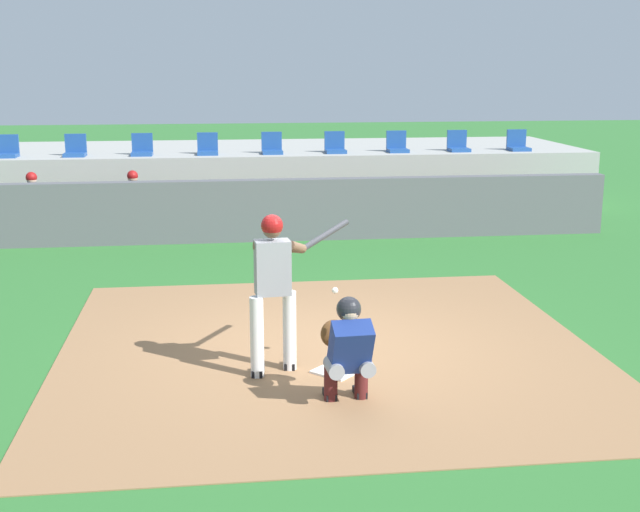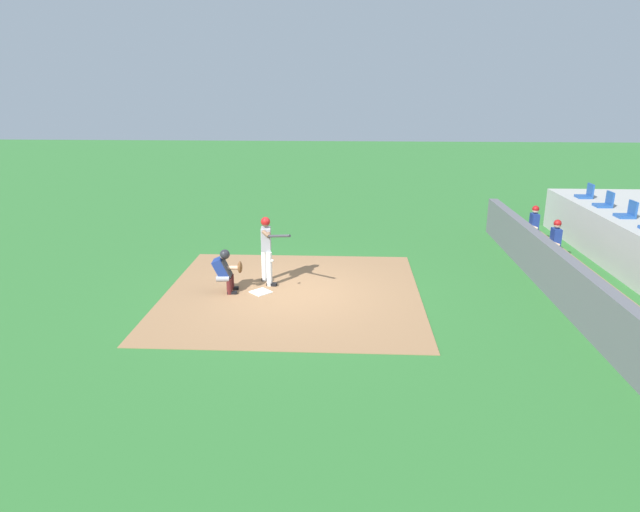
{
  "view_description": "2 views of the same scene",
  "coord_description": "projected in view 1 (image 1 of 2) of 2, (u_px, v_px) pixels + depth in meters",
  "views": [
    {
      "loc": [
        -1.29,
        -9.5,
        3.37
      ],
      "look_at": [
        0.0,
        0.7,
        1.0
      ],
      "focal_mm": 46.75,
      "sensor_mm": 36.0,
      "label": 1
    },
    {
      "loc": [
        12.94,
        1.35,
        5.01
      ],
      "look_at": [
        0.0,
        0.7,
        1.0
      ],
      "focal_mm": 30.94,
      "sensor_mm": 36.0,
      "label": 2
    }
  ],
  "objects": [
    {
      "name": "dugout_player_0",
      "position": [
        32.0,
        204.0,
        16.45
      ],
      "size": [
        0.49,
        0.7,
        1.3
      ],
      "color": "#939399",
      "rests_on": "ground"
    },
    {
      "name": "stadium_seat_4",
      "position": [
        272.0,
        148.0,
        18.82
      ],
      "size": [
        0.46,
        0.46,
        0.48
      ],
      "color": "#1E478C",
      "rests_on": "stands_platform"
    },
    {
      "name": "stadium_seat_2",
      "position": [
        142.0,
        149.0,
        18.47
      ],
      "size": [
        0.46,
        0.46,
        0.48
      ],
      "color": "#1E478C",
      "rests_on": "stands_platform"
    },
    {
      "name": "stadium_seat_3",
      "position": [
        208.0,
        148.0,
        18.64
      ],
      "size": [
        0.46,
        0.46,
        0.48
      ],
      "color": "#1E478C",
      "rests_on": "stands_platform"
    },
    {
      "name": "home_plate",
      "position": [
        337.0,
        371.0,
        9.32
      ],
      "size": [
        0.62,
        0.62,
        0.02
      ],
      "primitive_type": "cube",
      "rotation": [
        0.0,
        0.0,
        0.79
      ],
      "color": "white",
      "rests_on": "dirt_infield"
    },
    {
      "name": "dugout_player_1",
      "position": [
        133.0,
        202.0,
        16.69
      ],
      "size": [
        0.49,
        0.7,
        1.3
      ],
      "color": "#939399",
      "rests_on": "ground"
    },
    {
      "name": "batter_at_plate",
      "position": [
        275.0,
        283.0,
        9.09
      ],
      "size": [
        1.21,
        0.92,
        1.8
      ],
      "color": "silver",
      "rests_on": "ground"
    },
    {
      "name": "stadium_seat_7",
      "position": [
        458.0,
        145.0,
        19.35
      ],
      "size": [
        0.46,
        0.46,
        0.48
      ],
      "color": "#1E478C",
      "rests_on": "stands_platform"
    },
    {
      "name": "dugout_bench",
      "position": [
        279.0,
        220.0,
        17.3
      ],
      "size": [
        11.8,
        0.44,
        0.45
      ],
      "primitive_type": "cube",
      "color": "olive",
      "rests_on": "ground"
    },
    {
      "name": "stadium_seat_6",
      "position": [
        397.0,
        146.0,
        19.17
      ],
      "size": [
        0.46,
        0.46,
        0.48
      ],
      "color": "#1E478C",
      "rests_on": "stands_platform"
    },
    {
      "name": "stadium_seat_0",
      "position": [
        7.0,
        151.0,
        18.11
      ],
      "size": [
        0.46,
        0.46,
        0.48
      ],
      "color": "#1E478C",
      "rests_on": "stands_platform"
    },
    {
      "name": "catcher_crouched",
      "position": [
        348.0,
        346.0,
        8.35
      ],
      "size": [
        0.5,
        1.56,
        1.13
      ],
      "color": "gray",
      "rests_on": "ground"
    },
    {
      "name": "stadium_seat_1",
      "position": [
        75.0,
        150.0,
        18.29
      ],
      "size": [
        0.46,
        0.46,
        0.48
      ],
      "color": "#1E478C",
      "rests_on": "stands_platform"
    },
    {
      "name": "dirt_infield",
      "position": [
        327.0,
        349.0,
        10.09
      ],
      "size": [
        6.4,
        6.4,
        0.01
      ],
      "primitive_type": "cube",
      "color": "#936B47",
      "rests_on": "ground"
    },
    {
      "name": "stadium_seat_8",
      "position": [
        518.0,
        145.0,
        19.52
      ],
      "size": [
        0.46,
        0.46,
        0.48
      ],
      "color": "#1E478C",
      "rests_on": "stands_platform"
    },
    {
      "name": "stadium_seat_5",
      "position": [
        335.0,
        147.0,
        18.99
      ],
      "size": [
        0.46,
        0.46,
        0.48
      ],
      "color": "#1E478C",
      "rests_on": "stands_platform"
    },
    {
      "name": "stands_platform",
      "position": [
        268.0,
        176.0,
        20.48
      ],
      "size": [
        15.0,
        4.4,
        1.4
      ],
      "primitive_type": "cube",
      "color": "#9E9E99",
      "rests_on": "ground"
    },
    {
      "name": "ground_plane",
      "position": [
        327.0,
        349.0,
        10.1
      ],
      "size": [
        80.0,
        80.0,
        0.0
      ],
      "primitive_type": "plane",
      "color": "#2D6B2D"
    },
    {
      "name": "dugout_wall",
      "position": [
        283.0,
        210.0,
        16.24
      ],
      "size": [
        13.0,
        0.3,
        1.2
      ],
      "primitive_type": "cube",
      "color": "#59595E",
      "rests_on": "ground"
    }
  ]
}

